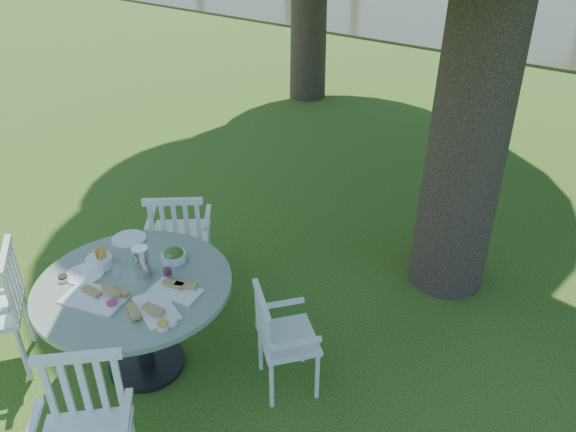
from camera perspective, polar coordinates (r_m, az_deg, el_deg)
name	(u,v)px	position (r m, az deg, el deg)	size (l,w,h in m)	color
ground	(274,311)	(4.85, -1.44, -9.66)	(140.00, 140.00, 0.00)	#20400D
table	(136,301)	(4.11, -15.15, -8.30)	(1.35, 1.35, 0.78)	black
chair_ne	(276,334)	(3.92, -1.18, -11.91)	(0.57, 0.56, 0.82)	white
chair_nw	(179,233)	(4.88, -11.04, -1.75)	(0.66, 0.66, 0.96)	white
chair_sw	(1,302)	(4.52, -27.16, -7.82)	(0.67, 0.66, 0.97)	white
chair_se	(85,422)	(3.50, -19.89, -19.06)	(0.66, 0.66, 0.96)	white
tableware	(133,272)	(4.05, -15.47, -5.47)	(1.15, 0.92, 0.23)	white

